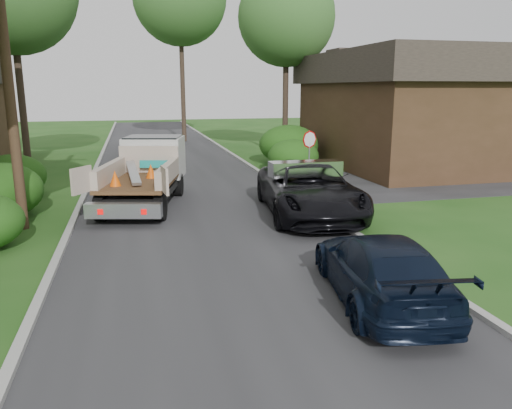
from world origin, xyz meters
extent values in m
plane|color=#1E4A15|center=(0.00, 0.00, 0.00)|extent=(120.00, 120.00, 0.00)
cube|color=#28282B|center=(0.00, 10.00, 0.00)|extent=(8.00, 90.00, 0.02)
cube|color=#28282B|center=(12.00, 9.00, 0.01)|extent=(16.00, 7.00, 0.02)
cube|color=#9E9E99|center=(-4.10, 10.00, 0.06)|extent=(0.20, 90.00, 0.12)
cube|color=#9E9E99|center=(4.10, 10.00, 0.06)|extent=(0.20, 90.00, 0.12)
cylinder|color=slate|center=(5.20, 9.00, 1.00)|extent=(0.06, 0.06, 2.00)
cylinder|color=#B20A0A|center=(5.20, 9.00, 2.10)|extent=(0.71, 0.32, 0.76)
cylinder|color=#382619|center=(-5.50, 5.00, 5.00)|extent=(0.30, 0.30, 10.00)
cube|color=#3C2918|center=(13.00, 14.00, 2.25)|extent=(9.00, 12.00, 4.50)
cube|color=#332B26|center=(13.00, 14.00, 5.30)|extent=(9.72, 12.96, 1.60)
cube|color=#332B26|center=(13.00, 14.00, 6.10)|extent=(9.72, 1.80, 0.20)
ellipsoid|color=#194910|center=(-6.80, 10.00, 0.85)|extent=(2.60, 2.60, 1.70)
ellipsoid|color=#194910|center=(5.80, 13.00, 0.85)|extent=(2.60, 2.60, 1.70)
ellipsoid|color=#194910|center=(6.50, 16.00, 1.10)|extent=(3.38, 3.38, 2.21)
cylinder|color=#2D2119|center=(-7.50, 17.00, 4.50)|extent=(0.36, 0.36, 9.00)
cylinder|color=#2D2119|center=(7.50, 20.00, 4.25)|extent=(0.36, 0.36, 8.50)
sphere|color=#2A6525|center=(7.50, 20.00, 8.50)|extent=(6.00, 6.00, 6.00)
cylinder|color=#2D2119|center=(2.00, 30.00, 5.50)|extent=(0.36, 0.36, 11.00)
cylinder|color=black|center=(-2.31, 9.13, 0.46)|extent=(0.51, 0.96, 0.92)
cylinder|color=black|center=(-0.43, 8.67, 0.46)|extent=(0.51, 0.96, 0.92)
cylinder|color=black|center=(-3.22, 5.38, 0.46)|extent=(0.51, 0.96, 0.92)
cylinder|color=black|center=(-1.34, 4.92, 0.46)|extent=(0.51, 0.96, 0.92)
cube|color=black|center=(-1.80, 7.12, 0.63)|extent=(3.37, 6.21, 0.24)
cube|color=silver|center=(-1.30, 9.20, 1.53)|extent=(2.61, 2.31, 1.58)
cube|color=black|center=(-1.30, 9.20, 2.08)|extent=(2.42, 2.12, 0.56)
cube|color=#472D19|center=(-1.97, 6.43, 1.02)|extent=(3.04, 4.09, 0.12)
cube|color=beige|center=(-1.54, 8.21, 1.58)|extent=(2.20, 0.63, 1.02)
cube|color=beige|center=(-2.96, 6.67, 1.37)|extent=(1.07, 3.42, 0.61)
cube|color=beige|center=(-0.98, 6.19, 1.37)|extent=(1.07, 3.42, 0.61)
cube|color=silver|center=(-2.49, 4.31, 0.56)|extent=(2.36, 0.90, 0.46)
cube|color=#B20505|center=(-3.17, 4.29, 0.56)|extent=(0.17, 0.08, 0.16)
cube|color=#B20505|center=(-1.89, 3.97, 0.56)|extent=(0.17, 0.08, 0.16)
cube|color=beige|center=(-3.69, 4.76, 1.47)|extent=(0.58, 0.81, 0.81)
cube|color=beige|center=(-1.22, 4.16, 1.47)|extent=(0.18, 0.92, 0.81)
cube|color=silver|center=(-2.14, 6.58, 1.36)|extent=(0.50, 2.65, 0.47)
cone|color=#F2590A|center=(-2.73, 5.68, 1.33)|extent=(0.44, 0.44, 0.51)
cone|color=#F2590A|center=(-1.53, 6.95, 1.33)|extent=(0.44, 0.44, 0.51)
cube|color=#148C84|center=(-1.35, 7.90, 1.43)|extent=(1.11, 0.36, 0.29)
imported|color=black|center=(3.60, 4.50, 0.87)|extent=(3.65, 6.60, 1.75)
imported|color=black|center=(2.60, -2.50, 0.69)|extent=(2.66, 5.00, 1.38)
camera|label=1|loc=(-2.09, -11.08, 4.20)|focal=35.00mm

